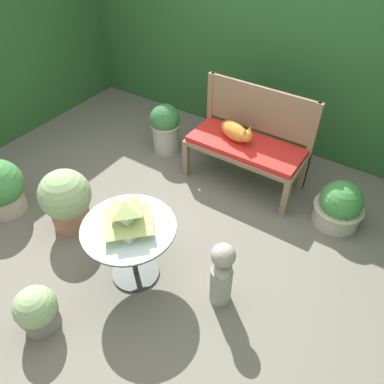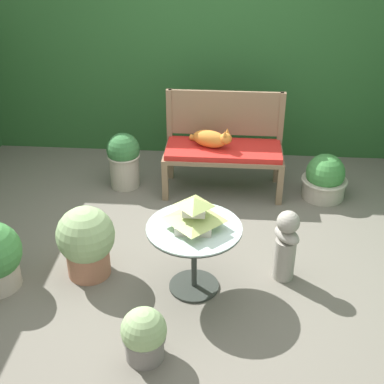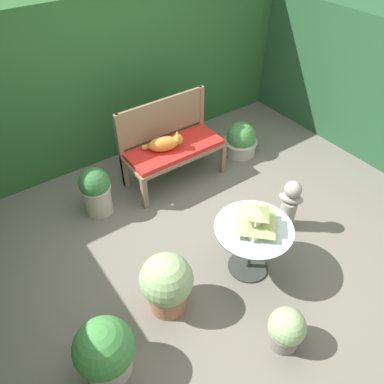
{
  "view_description": "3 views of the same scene",
  "coord_description": "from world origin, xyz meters",
  "px_view_note": "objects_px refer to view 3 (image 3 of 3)",
  "views": [
    {
      "loc": [
        1.51,
        -1.89,
        2.63
      ],
      "look_at": [
        0.12,
        0.2,
        0.38
      ],
      "focal_mm": 35.0,
      "sensor_mm": 36.0,
      "label": 1
    },
    {
      "loc": [
        0.3,
        -3.86,
        2.79
      ],
      "look_at": [
        -0.03,
        0.34,
        0.35
      ],
      "focal_mm": 50.0,
      "sensor_mm": 36.0,
      "label": 2
    },
    {
      "loc": [
        -1.72,
        -2.1,
        3.04
      ],
      "look_at": [
        -0.03,
        0.28,
        0.44
      ],
      "focal_mm": 35.0,
      "sensor_mm": 36.0,
      "label": 3
    }
  ],
  "objects_px": {
    "patio_table": "(253,237)",
    "potted_plant_bench_right": "(105,351)",
    "garden_bench": "(174,151)",
    "garden_bust": "(290,204)",
    "potted_plant_bench_left": "(241,140)",
    "cat": "(165,143)",
    "potted_plant_path_edge": "(96,190)",
    "pagoda_birdhouse": "(255,219)",
    "potted_plant_hedge_corner": "(286,329)",
    "potted_plant_patio_mid": "(167,284)"
  },
  "relations": [
    {
      "from": "patio_table",
      "to": "pagoda_birdhouse",
      "type": "distance_m",
      "value": 0.23
    },
    {
      "from": "potted_plant_hedge_corner",
      "to": "potted_plant_bench_left",
      "type": "bearing_deg",
      "value": 56.83
    },
    {
      "from": "potted_plant_patio_mid",
      "to": "potted_plant_bench_right",
      "type": "bearing_deg",
      "value": -162.76
    },
    {
      "from": "patio_table",
      "to": "pagoda_birdhouse",
      "type": "relative_size",
      "value": 1.99
    },
    {
      "from": "potted_plant_patio_mid",
      "to": "potted_plant_bench_left",
      "type": "bearing_deg",
      "value": 34.21
    },
    {
      "from": "pagoda_birdhouse",
      "to": "potted_plant_bench_right",
      "type": "distance_m",
      "value": 1.62
    },
    {
      "from": "cat",
      "to": "pagoda_birdhouse",
      "type": "relative_size",
      "value": 1.2
    },
    {
      "from": "cat",
      "to": "garden_bust",
      "type": "bearing_deg",
      "value": -44.91
    },
    {
      "from": "cat",
      "to": "patio_table",
      "type": "bearing_deg",
      "value": -72.21
    },
    {
      "from": "cat",
      "to": "potted_plant_bench_right",
      "type": "bearing_deg",
      "value": -114.15
    },
    {
      "from": "cat",
      "to": "potted_plant_bench_left",
      "type": "height_order",
      "value": "cat"
    },
    {
      "from": "cat",
      "to": "potted_plant_hedge_corner",
      "type": "bearing_deg",
      "value": -78.36
    },
    {
      "from": "cat",
      "to": "potted_plant_path_edge",
      "type": "distance_m",
      "value": 0.94
    },
    {
      "from": "garden_bust",
      "to": "potted_plant_hedge_corner",
      "type": "relative_size",
      "value": 1.57
    },
    {
      "from": "cat",
      "to": "potted_plant_bench_right",
      "type": "distance_m",
      "value": 2.35
    },
    {
      "from": "patio_table",
      "to": "potted_plant_bench_left",
      "type": "bearing_deg",
      "value": 51.6
    },
    {
      "from": "cat",
      "to": "pagoda_birdhouse",
      "type": "distance_m",
      "value": 1.58
    },
    {
      "from": "cat",
      "to": "patio_table",
      "type": "xyz_separation_m",
      "value": [
        -0.05,
        -1.58,
        -0.13
      ]
    },
    {
      "from": "patio_table",
      "to": "garden_bust",
      "type": "bearing_deg",
      "value": 14.65
    },
    {
      "from": "potted_plant_bench_right",
      "to": "potted_plant_bench_left",
      "type": "bearing_deg",
      "value": 30.45
    },
    {
      "from": "cat",
      "to": "potted_plant_path_edge",
      "type": "height_order",
      "value": "cat"
    },
    {
      "from": "pagoda_birdhouse",
      "to": "potted_plant_hedge_corner",
      "type": "xyz_separation_m",
      "value": [
        -0.28,
        -0.75,
        -0.49
      ]
    },
    {
      "from": "patio_table",
      "to": "potted_plant_bench_right",
      "type": "xyz_separation_m",
      "value": [
        -1.56,
        -0.1,
        -0.17
      ]
    },
    {
      "from": "patio_table",
      "to": "potted_plant_patio_mid",
      "type": "distance_m",
      "value": 0.89
    },
    {
      "from": "potted_plant_path_edge",
      "to": "potted_plant_hedge_corner",
      "type": "bearing_deg",
      "value": -76.17
    },
    {
      "from": "patio_table",
      "to": "potted_plant_path_edge",
      "type": "distance_m",
      "value": 1.81
    },
    {
      "from": "garden_bench",
      "to": "potted_plant_bench_right",
      "type": "bearing_deg",
      "value": -136.02
    },
    {
      "from": "potted_plant_bench_left",
      "to": "potted_plant_patio_mid",
      "type": "distance_m",
      "value": 2.52
    },
    {
      "from": "garden_bust",
      "to": "potted_plant_bench_left",
      "type": "xyz_separation_m",
      "value": [
        0.5,
        1.34,
        -0.12
      ]
    },
    {
      "from": "garden_bench",
      "to": "patio_table",
      "type": "distance_m",
      "value": 1.59
    },
    {
      "from": "patio_table",
      "to": "potted_plant_bench_left",
      "type": "distance_m",
      "value": 1.96
    },
    {
      "from": "patio_table",
      "to": "potted_plant_patio_mid",
      "type": "height_order",
      "value": "potted_plant_patio_mid"
    },
    {
      "from": "pagoda_birdhouse",
      "to": "potted_plant_hedge_corner",
      "type": "distance_m",
      "value": 0.93
    },
    {
      "from": "patio_table",
      "to": "potted_plant_bench_right",
      "type": "height_order",
      "value": "patio_table"
    },
    {
      "from": "patio_table",
      "to": "garden_bench",
      "type": "bearing_deg",
      "value": 83.55
    },
    {
      "from": "potted_plant_path_edge",
      "to": "potted_plant_bench_left",
      "type": "bearing_deg",
      "value": -1.85
    },
    {
      "from": "pagoda_birdhouse",
      "to": "potted_plant_bench_right",
      "type": "bearing_deg",
      "value": -176.21
    },
    {
      "from": "potted_plant_bench_left",
      "to": "potted_plant_patio_mid",
      "type": "relative_size",
      "value": 0.76
    },
    {
      "from": "potted_plant_patio_mid",
      "to": "potted_plant_path_edge",
      "type": "height_order",
      "value": "potted_plant_patio_mid"
    },
    {
      "from": "potted_plant_bench_left",
      "to": "potted_plant_bench_right",
      "type": "bearing_deg",
      "value": -149.55
    },
    {
      "from": "potted_plant_patio_mid",
      "to": "potted_plant_path_edge",
      "type": "bearing_deg",
      "value": 89.26
    },
    {
      "from": "potted_plant_hedge_corner",
      "to": "garden_bench",
      "type": "bearing_deg",
      "value": 78.92
    },
    {
      "from": "pagoda_birdhouse",
      "to": "potted_plant_bench_left",
      "type": "xyz_separation_m",
      "value": [
        1.21,
        1.53,
        -0.48
      ]
    },
    {
      "from": "garden_bust",
      "to": "potted_plant_path_edge",
      "type": "distance_m",
      "value": 2.1
    },
    {
      "from": "garden_bust",
      "to": "potted_plant_path_edge",
      "type": "xyz_separation_m",
      "value": [
        -1.57,
        1.41,
        -0.01
      ]
    },
    {
      "from": "garden_bench",
      "to": "potted_plant_path_edge",
      "type": "relative_size",
      "value": 2.02
    },
    {
      "from": "garden_bench",
      "to": "cat",
      "type": "height_order",
      "value": "cat"
    },
    {
      "from": "potted_plant_path_edge",
      "to": "potted_plant_bench_right",
      "type": "bearing_deg",
      "value": -112.7
    },
    {
      "from": "patio_table",
      "to": "pagoda_birdhouse",
      "type": "height_order",
      "value": "pagoda_birdhouse"
    },
    {
      "from": "garden_bench",
      "to": "garden_bust",
      "type": "relative_size",
      "value": 1.93
    }
  ]
}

